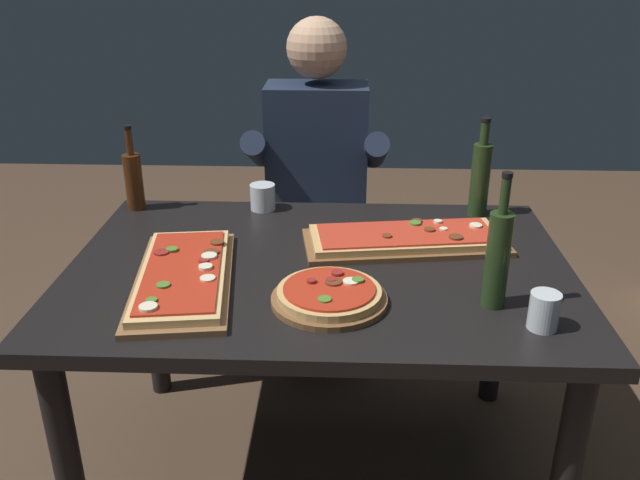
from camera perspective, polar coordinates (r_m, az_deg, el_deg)
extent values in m
plane|color=#4C3828|center=(2.28, -0.05, -18.96)|extent=(6.40, 6.40, 0.00)
cube|color=black|center=(1.87, -0.06, -2.58)|extent=(1.40, 0.96, 0.04)
cylinder|color=black|center=(1.88, -20.83, -17.79)|extent=(0.07, 0.07, 0.70)
cylinder|color=black|center=(2.49, -14.14, -5.76)|extent=(0.07, 0.07, 0.70)
cylinder|color=black|center=(2.46, 15.02, -6.30)|extent=(0.07, 0.07, 0.70)
cube|color=brown|center=(1.99, 7.33, -0.24)|extent=(0.62, 0.32, 0.02)
cube|color=tan|center=(1.98, 7.36, 0.24)|extent=(0.58, 0.28, 0.02)
cube|color=red|center=(1.97, 7.38, 0.58)|extent=(0.53, 0.25, 0.01)
cylinder|color=brown|center=(1.99, 9.39, 0.89)|extent=(0.03, 0.03, 0.01)
cylinder|color=brown|center=(1.93, 5.78, 0.35)|extent=(0.03, 0.03, 0.01)
cylinder|color=beige|center=(2.01, 10.56, 0.96)|extent=(0.02, 0.02, 0.00)
cylinder|color=brown|center=(2.05, 8.32, 1.63)|extent=(0.03, 0.03, 0.01)
cylinder|color=beige|center=(2.06, 10.09, 1.58)|extent=(0.03, 0.03, 0.01)
cylinder|color=beige|center=(2.05, 13.23, 1.23)|extent=(0.04, 0.04, 0.01)
cylinder|color=#4C7F2D|center=(2.03, 8.19, 1.45)|extent=(0.04, 0.04, 0.01)
cylinder|color=brown|center=(1.96, 11.59, 0.25)|extent=(0.04, 0.04, 0.01)
cube|color=brown|center=(1.79, -11.64, -3.36)|extent=(0.32, 0.58, 0.02)
cube|color=#DBB270|center=(1.78, -11.69, -2.84)|extent=(0.28, 0.54, 0.02)
cube|color=#B72D19|center=(1.78, -11.72, -2.47)|extent=(0.25, 0.50, 0.01)
cylinder|color=maroon|center=(1.87, -13.48, -1.03)|extent=(0.04, 0.04, 0.00)
cylinder|color=beige|center=(1.76, -9.80, -2.29)|extent=(0.04, 0.04, 0.01)
cylinder|color=brown|center=(1.91, -8.81, -0.18)|extent=(0.04, 0.04, 0.01)
cylinder|color=#4C7F2D|center=(1.88, -12.59, -0.80)|extent=(0.03, 0.03, 0.01)
cylinder|color=beige|center=(1.71, -9.63, -3.25)|extent=(0.04, 0.04, 0.00)
cylinder|color=beige|center=(1.82, -9.50, -1.37)|extent=(0.04, 0.04, 0.01)
cylinder|color=#4C7F2D|center=(1.63, -14.27, -5.03)|extent=(0.03, 0.03, 0.01)
cylinder|color=beige|center=(1.60, -14.54, -5.60)|extent=(0.04, 0.04, 0.01)
cylinder|color=#4C7F2D|center=(1.70, -13.33, -3.78)|extent=(0.03, 0.03, 0.01)
cylinder|color=maroon|center=(1.80, -9.96, -1.72)|extent=(0.03, 0.03, 0.00)
cylinder|color=brown|center=(1.85, -9.31, -1.04)|extent=(0.04, 0.04, 0.01)
cylinder|color=brown|center=(1.66, 0.79, -5.15)|extent=(0.29, 0.29, 0.02)
cylinder|color=tan|center=(1.65, 0.80, -4.60)|extent=(0.26, 0.26, 0.02)
cylinder|color=#B72D19|center=(1.65, 0.80, -4.20)|extent=(0.23, 0.23, 0.01)
cylinder|color=#4C7F2D|center=(1.67, 3.27, -3.45)|extent=(0.03, 0.03, 0.01)
cylinder|color=#4C7F2D|center=(1.59, 0.40, -5.10)|extent=(0.03, 0.03, 0.00)
cylinder|color=beige|center=(1.67, 2.65, -3.57)|extent=(0.04, 0.04, 0.01)
cylinder|color=maroon|center=(1.71, 1.49, -2.86)|extent=(0.03, 0.03, 0.01)
cylinder|color=maroon|center=(1.67, 0.96, -3.43)|extent=(0.03, 0.03, 0.01)
cylinder|color=maroon|center=(1.67, -0.74, -3.53)|extent=(0.02, 0.02, 0.01)
cylinder|color=brown|center=(1.67, 1.17, -3.61)|extent=(0.04, 0.04, 0.00)
cylinder|color=#47230F|center=(2.31, -15.69, 4.82)|extent=(0.06, 0.06, 0.19)
cylinder|color=#47230F|center=(2.27, -16.07, 8.09)|extent=(0.02, 0.02, 0.09)
cylinder|color=black|center=(2.25, -16.22, 9.29)|extent=(0.02, 0.02, 0.01)
cylinder|color=#233819|center=(1.65, 14.98, -1.72)|extent=(0.06, 0.06, 0.24)
cylinder|color=#233819|center=(1.59, 15.61, 3.69)|extent=(0.02, 0.02, 0.09)
cylinder|color=black|center=(1.57, 15.81, 5.41)|extent=(0.03, 0.03, 0.01)
cylinder|color=#233819|center=(2.22, 13.58, 5.01)|extent=(0.06, 0.06, 0.24)
cylinder|color=#233819|center=(2.18, 13.97, 8.90)|extent=(0.03, 0.03, 0.07)
cylinder|color=black|center=(2.17, 14.09, 9.99)|extent=(0.03, 0.03, 0.01)
cylinder|color=silver|center=(2.24, -4.94, 3.71)|extent=(0.08, 0.08, 0.09)
cylinder|color=silver|center=(1.62, 18.69, -5.79)|extent=(0.07, 0.07, 0.09)
cylinder|color=silver|center=(1.64, 18.54, -6.76)|extent=(0.06, 0.06, 0.03)
cube|color=#3D2B1E|center=(2.70, -0.25, -0.68)|extent=(0.44, 0.44, 0.04)
cube|color=#3D2B1E|center=(2.80, -0.08, 5.31)|extent=(0.40, 0.04, 0.42)
cylinder|color=#3D2B1E|center=(2.65, -4.56, -6.76)|extent=(0.04, 0.04, 0.41)
cylinder|color=#3D2B1E|center=(2.63, 3.74, -6.93)|extent=(0.04, 0.04, 0.41)
cylinder|color=#3D2B1E|center=(2.98, -3.74, -3.03)|extent=(0.04, 0.04, 0.41)
cylinder|color=#3D2B1E|center=(2.97, 3.59, -3.16)|extent=(0.04, 0.04, 0.41)
cylinder|color=#23232D|center=(2.64, -2.59, -6.33)|extent=(0.11, 0.11, 0.45)
cylinder|color=#23232D|center=(2.63, 1.78, -6.42)|extent=(0.11, 0.11, 0.45)
cube|color=#23232D|center=(2.58, -0.35, 0.01)|extent=(0.34, 0.40, 0.12)
cube|color=#1E283D|center=(2.56, -0.27, 7.49)|extent=(0.38, 0.22, 0.52)
sphere|color=tan|center=(2.48, -0.28, 16.18)|extent=(0.22, 0.22, 0.22)
cylinder|color=#1E283D|center=(2.52, -5.36, 7.76)|extent=(0.09, 0.31, 0.21)
cylinder|color=#1E283D|center=(2.50, 4.77, 7.65)|extent=(0.09, 0.31, 0.21)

